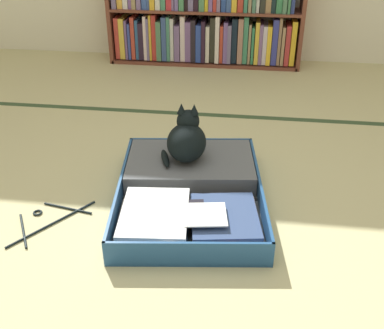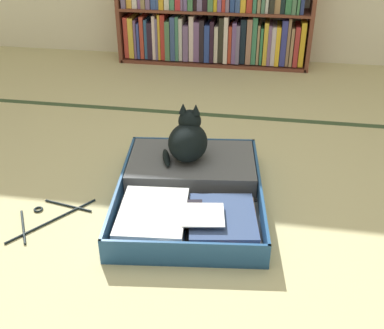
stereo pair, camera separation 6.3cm
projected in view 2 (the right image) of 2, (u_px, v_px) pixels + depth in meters
name	position (u px, v px, depth m)	size (l,w,h in m)	color
ground_plane	(185.00, 235.00, 1.90)	(10.00, 10.00, 0.00)	#BFB985
tatami_border	(219.00, 115.00, 2.92)	(4.80, 0.05, 0.00)	#33482B
bookshelf	(213.00, 13.00, 3.64)	(1.52, 0.27, 0.84)	brown
open_suitcase	(189.00, 188.00, 2.11)	(0.73, 0.91, 0.11)	#214D82
black_cat	(188.00, 140.00, 2.18)	(0.23, 0.23, 0.27)	black
clothes_hanger	(48.00, 217.00, 2.00)	(0.31, 0.36, 0.01)	black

